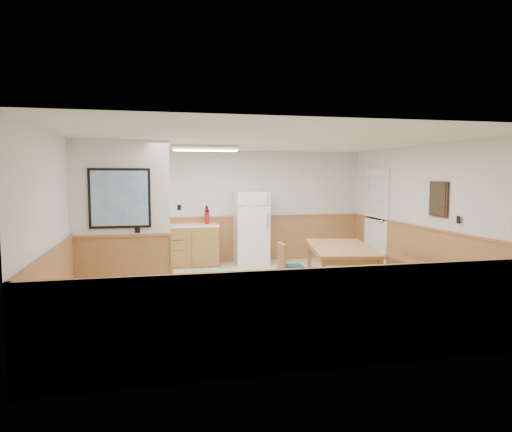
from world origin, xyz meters
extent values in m
plane|color=beige|center=(0.00, 0.00, 0.00)|extent=(6.00, 6.00, 0.00)
cube|color=white|center=(0.00, 0.00, 2.50)|extent=(6.00, 6.00, 0.02)
cube|color=silver|center=(0.00, 3.00, 1.25)|extent=(6.00, 0.02, 2.50)
cube|color=silver|center=(3.00, 0.00, 1.25)|extent=(0.02, 6.00, 2.50)
cube|color=silver|center=(-3.00, 0.00, 1.25)|extent=(0.02, 6.00, 2.50)
cube|color=#AB7044|center=(0.00, 2.98, 0.50)|extent=(6.00, 0.04, 1.00)
cube|color=#AB7044|center=(2.98, 0.00, 0.50)|extent=(0.04, 6.00, 1.00)
cube|color=#AB7044|center=(-2.98, 0.00, 0.50)|extent=(0.04, 6.00, 1.00)
cube|color=silver|center=(-2.25, 0.20, 1.75)|extent=(1.50, 0.15, 1.50)
cube|color=#AB7044|center=(-2.25, 0.20, 0.50)|extent=(1.50, 0.17, 1.00)
cube|color=black|center=(-2.25, 0.10, 1.60)|extent=(0.92, 0.03, 0.92)
cube|color=silver|center=(-2.25, 0.09, 1.60)|extent=(0.84, 0.01, 0.84)
cube|color=olive|center=(-1.10, 2.68, 0.43)|extent=(1.40, 0.60, 0.86)
cube|color=olive|center=(-2.57, 2.68, 0.43)|extent=(0.06, 0.60, 0.86)
cube|color=olive|center=(-1.83, 2.68, 0.43)|extent=(0.06, 0.60, 0.86)
cube|color=white|center=(-1.50, 2.68, 0.88)|extent=(2.20, 0.60, 0.04)
cube|color=white|center=(-1.50, 2.98, 0.95)|extent=(2.20, 0.02, 0.10)
cube|color=white|center=(2.97, 1.90, 1.02)|extent=(0.05, 1.02, 2.15)
cube|color=white|center=(2.96, 1.90, 1.02)|extent=(0.04, 0.90, 2.05)
cube|color=silver|center=(2.94, 1.90, 1.55)|extent=(0.02, 0.76, 0.80)
cube|color=white|center=(-2.10, 2.98, 1.55)|extent=(0.80, 0.03, 1.00)
cube|color=silver|center=(-2.10, 2.96, 1.55)|extent=(0.70, 0.01, 0.90)
cube|color=#342015|center=(2.97, -0.30, 1.55)|extent=(0.03, 0.50, 0.60)
cube|color=black|center=(2.95, -0.30, 1.55)|extent=(0.01, 0.42, 0.52)
cube|color=white|center=(-0.80, 1.30, 2.45)|extent=(1.20, 0.30, 0.08)
cube|color=white|center=(-0.80, 1.30, 2.40)|extent=(1.15, 0.25, 0.01)
cube|color=white|center=(0.34, 2.63, 0.80)|extent=(0.72, 0.71, 1.60)
cube|color=silver|center=(0.62, 2.27, 1.46)|extent=(0.03, 0.02, 0.21)
cube|color=silver|center=(0.62, 2.27, 0.96)|extent=(0.03, 0.02, 0.38)
cube|color=#A8733D|center=(1.34, 0.00, 0.72)|extent=(1.37, 2.11, 0.05)
cube|color=#A8733D|center=(1.34, 0.00, 0.65)|extent=(1.25, 1.99, 0.10)
cube|color=#A8733D|center=(0.73, -0.80, 0.35)|extent=(0.08, 0.08, 0.70)
cube|color=#A8733D|center=(1.12, 0.98, 0.35)|extent=(0.08, 0.08, 0.70)
cube|color=#A8733D|center=(1.56, -0.98, 0.35)|extent=(0.08, 0.08, 0.70)
cube|color=#A8733D|center=(1.95, 0.80, 0.35)|extent=(0.08, 0.08, 0.70)
cube|color=#A8733D|center=(2.68, -0.03, 0.42)|extent=(0.39, 1.51, 0.05)
cube|color=#A8733D|center=(2.68, -0.72, 0.20)|extent=(0.31, 0.07, 0.40)
cube|color=#A8733D|center=(2.68, 0.67, 0.20)|extent=(0.31, 0.07, 0.40)
cube|color=#A8733D|center=(0.44, -0.10, 0.42)|extent=(0.42, 0.42, 0.06)
cube|color=#0D4434|center=(0.44, -0.10, 0.47)|extent=(0.38, 0.38, 0.03)
cube|color=#A8733D|center=(0.27, -0.09, 0.65)|extent=(0.07, 0.40, 0.40)
cube|color=#0D4434|center=(0.10, -0.08, 0.65)|extent=(0.04, 0.34, 0.34)
cube|color=#A8733D|center=(0.26, -0.26, 0.20)|extent=(0.04, 0.04, 0.39)
cube|color=#A8733D|center=(0.28, 0.08, 0.20)|extent=(0.04, 0.04, 0.39)
cube|color=#A8733D|center=(0.60, -0.28, 0.20)|extent=(0.04, 0.04, 0.39)
cube|color=#A8733D|center=(0.62, 0.06, 0.20)|extent=(0.04, 0.04, 0.39)
cylinder|color=red|center=(-0.63, 2.70, 1.06)|extent=(0.12, 0.12, 0.32)
cylinder|color=black|center=(-0.63, 2.70, 1.26)|extent=(0.05, 0.05, 0.07)
cylinder|color=#177F24|center=(-2.24, 2.63, 1.01)|extent=(0.10, 0.10, 0.23)
camera|label=1|loc=(-1.74, -7.15, 1.94)|focal=32.00mm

